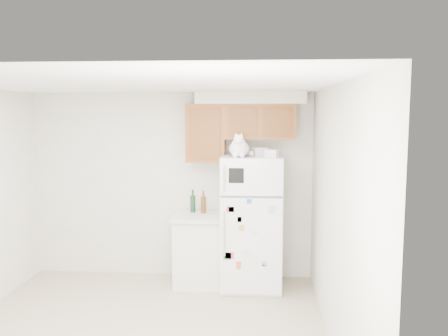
# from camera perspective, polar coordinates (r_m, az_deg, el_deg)

# --- Properties ---
(room_shell) EXTENTS (3.84, 4.04, 2.52)m
(room_shell) POSITION_cam_1_polar(r_m,az_deg,el_deg) (4.72, -8.89, -0.34)
(room_shell) COLOR silver
(room_shell) RESTS_ON ground_plane
(refrigerator) EXTENTS (0.76, 0.78, 1.70)m
(refrigerator) POSITION_cam_1_polar(r_m,az_deg,el_deg) (6.08, 3.35, -6.52)
(refrigerator) COLOR white
(refrigerator) RESTS_ON ground_plane
(base_counter) EXTENTS (0.64, 0.64, 0.92)m
(base_counter) POSITION_cam_1_polar(r_m,az_deg,el_deg) (6.30, -3.04, -9.70)
(base_counter) COLOR white
(base_counter) RESTS_ON ground_plane
(cat) EXTENTS (0.30, 0.44, 0.31)m
(cat) POSITION_cam_1_polar(r_m,az_deg,el_deg) (5.78, 1.85, 2.47)
(cat) COLOR white
(cat) RESTS_ON refrigerator
(storage_box_back) EXTENTS (0.21, 0.18, 0.10)m
(storage_box_back) POSITION_cam_1_polar(r_m,az_deg,el_deg) (6.02, 4.37, 2.01)
(storage_box_back) COLOR white
(storage_box_back) RESTS_ON refrigerator
(storage_box_front) EXTENTS (0.18, 0.16, 0.09)m
(storage_box_front) POSITION_cam_1_polar(r_m,az_deg,el_deg) (5.81, 5.78, 1.77)
(storage_box_front) COLOR white
(storage_box_front) RESTS_ON refrigerator
(bottle_green) EXTENTS (0.07, 0.07, 0.30)m
(bottle_green) POSITION_cam_1_polar(r_m,az_deg,el_deg) (6.32, -3.77, -3.96)
(bottle_green) COLOR #19381E
(bottle_green) RESTS_ON base_counter
(bottle_amber) EXTENTS (0.07, 0.07, 0.30)m
(bottle_amber) POSITION_cam_1_polar(r_m,az_deg,el_deg) (6.26, -2.48, -4.09)
(bottle_amber) COLOR #593814
(bottle_amber) RESTS_ON base_counter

